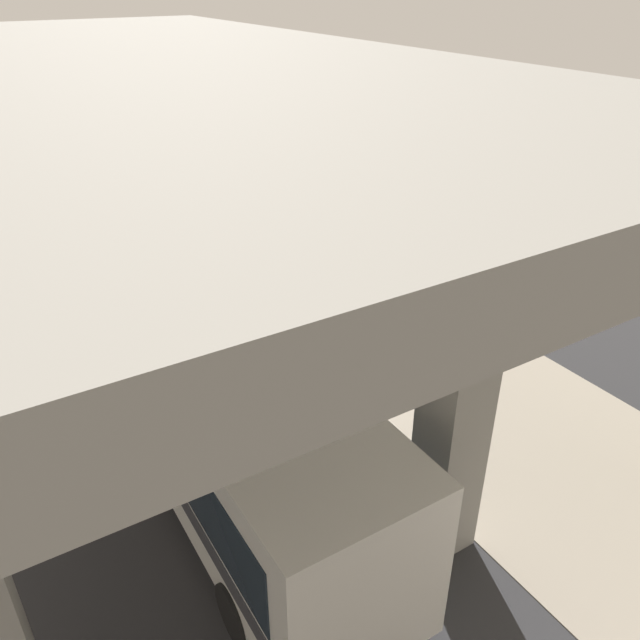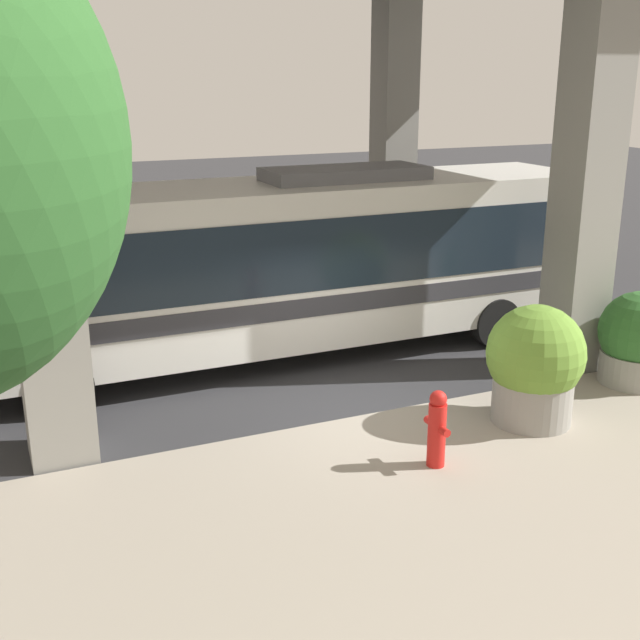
% 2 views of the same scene
% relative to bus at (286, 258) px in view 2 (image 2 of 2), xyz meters
% --- Properties ---
extents(ground_plane, '(80.00, 80.00, 0.00)m').
position_rel_bus_xyz_m(ground_plane, '(-3.21, -0.05, -1.94)').
color(ground_plane, '#2D2D30').
rests_on(ground_plane, ground).
extents(sidewalk_strip, '(6.00, 40.00, 0.02)m').
position_rel_bus_xyz_m(sidewalk_strip, '(-6.21, -0.05, -1.93)').
color(sidewalk_strip, gray).
rests_on(sidewalk_strip, ground).
extents(bus, '(2.70, 12.37, 3.57)m').
position_rel_bus_xyz_m(bus, '(0.00, 0.00, 0.00)').
color(bus, silver).
rests_on(bus, ground).
extents(fire_hydrant, '(0.53, 0.25, 1.14)m').
position_rel_bus_xyz_m(fire_hydrant, '(-5.15, -0.19, -1.36)').
color(fire_hydrant, red).
rests_on(fire_hydrant, ground).
extents(planter_front, '(1.52, 1.52, 1.91)m').
position_rel_bus_xyz_m(planter_front, '(-4.48, -2.35, -0.98)').
color(planter_front, gray).
rests_on(planter_front, ground).
extents(planter_middle, '(1.40, 1.40, 1.67)m').
position_rel_bus_xyz_m(planter_middle, '(-3.88, -5.08, -1.14)').
color(planter_middle, gray).
rests_on(planter_middle, ground).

